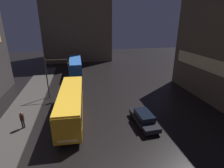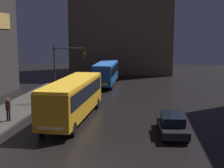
# 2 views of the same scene
# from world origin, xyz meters

# --- Properties ---
(sidewalk_left) EXTENTS (4.00, 48.00, 0.15)m
(sidewalk_left) POSITION_xyz_m (-9.00, 10.00, 0.07)
(sidewalk_left) COLOR #3D3A38
(sidewalk_left) RESTS_ON ground
(building_far_backdrop) EXTENTS (18.07, 12.00, 25.40)m
(building_far_backdrop) POSITION_xyz_m (-1.40, 44.75, 12.70)
(building_far_backdrop) COLOR brown
(building_far_backdrop) RESTS_ON ground
(bus_near) EXTENTS (3.00, 11.35, 3.30)m
(bus_near) POSITION_xyz_m (-2.91, 9.83, 2.03)
(bus_near) COLOR orange
(bus_near) RESTS_ON ground
(bus_far) EXTENTS (2.49, 10.96, 3.16)m
(bus_far) POSITION_xyz_m (-2.43, 28.06, 1.95)
(bus_far) COLOR #194793
(bus_far) RESTS_ON ground
(car_taxi) EXTENTS (1.98, 4.83, 1.42)m
(car_taxi) POSITION_xyz_m (4.83, 6.82, 0.73)
(car_taxi) COLOR black
(car_taxi) RESTS_ON ground
(pedestrian_mid) EXTENTS (0.53, 0.53, 1.84)m
(pedestrian_mid) POSITION_xyz_m (-7.86, 8.38, 1.27)
(pedestrian_mid) COLOR black
(pedestrian_mid) RESTS_ON sidewalk_left
(traffic_light_main) EXTENTS (3.33, 0.35, 5.91)m
(traffic_light_main) POSITION_xyz_m (-5.15, 16.21, 4.02)
(traffic_light_main) COLOR #2D2D2D
(traffic_light_main) RESTS_ON ground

